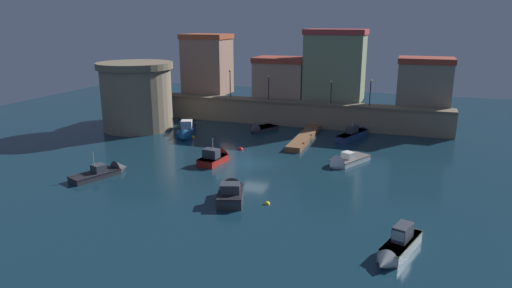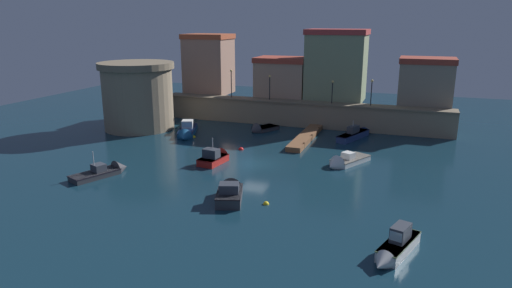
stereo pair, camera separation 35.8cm
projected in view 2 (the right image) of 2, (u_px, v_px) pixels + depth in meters
The scene contains 20 objects.
ground_plane at pixel (254, 164), 44.87m from camera, with size 100.22×100.22×0.00m, color #112D3D.
quay_wall at pixel (300, 113), 60.65m from camera, with size 38.87×2.60×3.27m.
old_town_backdrop at pixel (305, 70), 62.80m from camera, with size 37.11×5.84×9.49m.
fortress_tower at pixel (138, 95), 58.39m from camera, with size 9.55×9.55×8.54m.
pier_dock at pixel (306, 137), 53.82m from camera, with size 1.67×11.73×0.70m.
quay_lamp_0 at pixel (231, 79), 62.73m from camera, with size 0.32×0.32×3.84m.
quay_lamp_1 at pixel (270, 83), 61.01m from camera, with size 0.32×0.32×3.31m.
quay_lamp_2 at pixel (332, 88), 58.33m from camera, with size 0.32×0.32×2.96m.
quay_lamp_3 at pixel (372, 88), 56.69m from camera, with size 0.32×0.32×3.28m.
moored_boat_0 at pixel (187, 131), 55.93m from camera, with size 4.28×7.37×2.13m.
moored_boat_1 at pixel (230, 192), 36.07m from camera, with size 3.18×4.90×2.02m.
moored_boat_2 at pixel (106, 171), 41.64m from camera, with size 3.63×5.72×3.02m.
moored_boat_3 at pixel (216, 157), 45.32m from camera, with size 2.28×4.29×3.10m.
moored_boat_4 at pixel (395, 247), 27.24m from camera, with size 2.86×5.43×1.95m.
moored_boat_5 at pixel (344, 162), 44.36m from camera, with size 4.17×5.72×1.79m.
moored_boat_6 at pixel (260, 129), 57.84m from camera, with size 3.54×4.52×1.80m.
moored_boat_7 at pixel (356, 134), 54.50m from camera, with size 3.69×7.05×2.49m.
mooring_buoy_0 at pixel (241, 150), 49.68m from camera, with size 0.56×0.56×0.56m, color red.
mooring_buoy_1 at pixel (266, 204), 35.02m from camera, with size 0.46×0.46×0.46m, color yellow.
mooring_buoy_2 at pixel (194, 137), 54.89m from camera, with size 0.50×0.50×0.50m, color yellow.
Camera 2 is at (14.47, -40.24, 13.74)m, focal length 31.93 mm.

